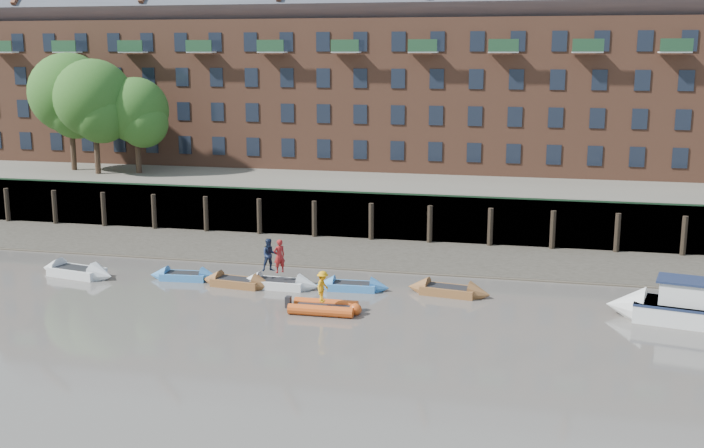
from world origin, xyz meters
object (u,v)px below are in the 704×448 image
(rowboat_1, at_px, (185,276))
(rowboat_2, at_px, (237,282))
(rowboat_3, at_px, (279,284))
(person_rower_b, at_px, (270,255))
(person_rower_a, at_px, (279,256))
(rib_tender, at_px, (326,307))
(motor_launch, at_px, (669,307))
(rowboat_4, at_px, (352,286))
(rowboat_5, at_px, (449,291))
(rowboat_0, at_px, (77,272))
(person_rib_crew, at_px, (323,287))

(rowboat_1, height_order, rowboat_2, rowboat_2)
(rowboat_2, relative_size, rowboat_3, 0.97)
(rowboat_2, distance_m, person_rower_b, 2.39)
(person_rower_a, height_order, person_rower_b, person_rower_a)
(rowboat_3, bearing_deg, person_rower_b, 166.99)
(rowboat_2, xyz_separation_m, rib_tender, (5.95, -3.45, 0.05))
(motor_launch, bearing_deg, person_rower_a, 8.28)
(rowboat_4, xyz_separation_m, rowboat_5, (5.17, 0.26, 0.02))
(rowboat_3, height_order, rib_tender, rowboat_3)
(rowboat_0, relative_size, person_rower_a, 2.81)
(rib_tender, height_order, person_rib_crew, person_rib_crew)
(rowboat_3, bearing_deg, rowboat_1, 177.40)
(rowboat_2, distance_m, rowboat_4, 6.37)
(rowboat_3, relative_size, person_rower_b, 2.49)
(rowboat_5, relative_size, rib_tender, 1.30)
(rowboat_4, height_order, rib_tender, rowboat_4)
(rowboat_1, height_order, person_rower_a, person_rower_a)
(rowboat_5, distance_m, person_rib_crew, 7.34)
(rowboat_2, xyz_separation_m, rowboat_3, (2.32, 0.21, 0.01))
(rib_tender, bearing_deg, rowboat_4, 84.17)
(rowboat_1, height_order, rowboat_5, rowboat_5)
(motor_launch, height_order, person_rib_crew, motor_launch)
(motor_launch, distance_m, person_rower_a, 19.91)
(rib_tender, xyz_separation_m, motor_launch, (16.28, 2.41, 0.43))
(rowboat_1, height_order, person_rib_crew, person_rib_crew)
(motor_launch, distance_m, person_rib_crew, 16.63)
(rowboat_1, relative_size, rib_tender, 1.16)
(rowboat_5, height_order, person_rib_crew, person_rib_crew)
(rowboat_5, relative_size, person_rower_b, 2.56)
(rowboat_0, xyz_separation_m, motor_launch, (31.96, -0.93, 0.44))
(rowboat_3, relative_size, rib_tender, 1.27)
(rowboat_4, bearing_deg, rib_tender, -98.53)
(rowboat_2, bearing_deg, rowboat_0, -172.63)
(rowboat_4, bearing_deg, rowboat_1, 177.31)
(rowboat_4, bearing_deg, rowboat_5, -0.42)
(rowboat_1, height_order, rowboat_4, rowboat_1)
(rowboat_5, bearing_deg, person_rib_crew, -132.88)
(rowboat_3, relative_size, motor_launch, 0.65)
(rowboat_0, height_order, motor_launch, motor_launch)
(rowboat_4, height_order, person_rower_b, person_rower_b)
(rowboat_0, bearing_deg, person_rower_b, 13.43)
(rowboat_3, xyz_separation_m, person_rib_crew, (3.48, -3.75, 1.13))
(rowboat_0, bearing_deg, rowboat_5, 14.01)
(rowboat_0, relative_size, person_rib_crew, 3.33)
(rowboat_4, height_order, motor_launch, motor_launch)
(rib_tender, bearing_deg, person_rower_b, 137.11)
(rowboat_3, height_order, person_rower_b, person_rower_b)
(rowboat_4, bearing_deg, rowboat_3, -176.40)
(rowboat_2, xyz_separation_m, rowboat_5, (11.50, 0.96, 0.01))
(person_rower_b, bearing_deg, person_rib_crew, -73.75)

